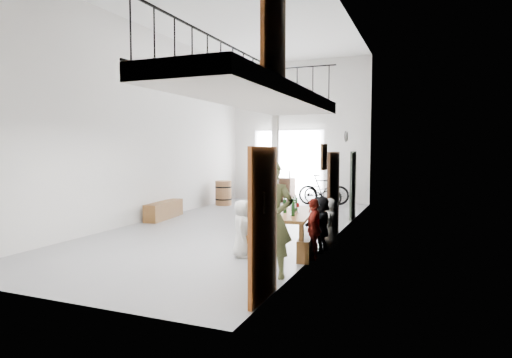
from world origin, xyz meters
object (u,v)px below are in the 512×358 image
at_px(tasting_table, 291,216).
at_px(oak_barrel, 223,193).
at_px(side_bench, 164,210).
at_px(host_standing, 272,219).
at_px(serving_counter, 272,189).
at_px(bench_inner, 259,237).
at_px(bicycle_near, 322,192).

height_order(tasting_table, oak_barrel, oak_barrel).
distance_m(side_bench, host_standing, 6.58).
bearing_deg(side_bench, oak_barrel, 85.43).
xyz_separation_m(oak_barrel, serving_counter, (1.25, 1.83, 0.02)).
bearing_deg(host_standing, oak_barrel, 112.54).
bearing_deg(bench_inner, bicycle_near, 82.56).
distance_m(oak_barrel, host_standing, 9.01).
xyz_separation_m(bench_inner, oak_barrel, (-3.70, 5.80, 0.24)).
xyz_separation_m(bench_inner, bicycle_near, (-0.37, 7.41, 0.24)).
height_order(tasting_table, serving_counter, serving_counter).
height_order(bench_inner, serving_counter, serving_counter).
bearing_deg(host_standing, serving_counter, 101.02).
xyz_separation_m(side_bench, serving_counter, (1.53, 5.25, 0.22)).
xyz_separation_m(oak_barrel, host_standing, (4.68, -7.69, 0.49)).
height_order(tasting_table, bicycle_near, bicycle_near).
relative_size(side_bench, oak_barrel, 2.00).
bearing_deg(tasting_table, side_bench, 144.73).
relative_size(bench_inner, oak_barrel, 2.05).
bearing_deg(oak_barrel, tasting_table, -53.04).
height_order(side_bench, bicycle_near, bicycle_near).
xyz_separation_m(bench_inner, side_bench, (-3.97, 2.38, 0.04)).
height_order(bench_inner, side_bench, side_bench).
bearing_deg(oak_barrel, host_standing, -58.67).
distance_m(bench_inner, host_standing, 2.25).
height_order(side_bench, host_standing, host_standing).
bearing_deg(tasting_table, bicycle_near, 90.72).
distance_m(bench_inner, bicycle_near, 7.42).
bearing_deg(serving_counter, side_bench, -98.82).
distance_m(bench_inner, serving_counter, 8.02).
distance_m(tasting_table, host_standing, 1.84).
distance_m(tasting_table, bench_inner, 0.88).
bearing_deg(tasting_table, serving_counter, 104.76).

